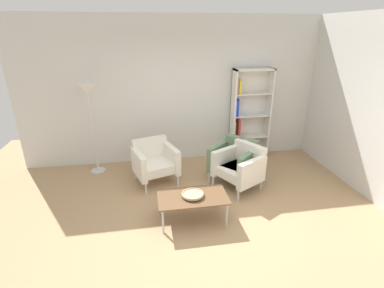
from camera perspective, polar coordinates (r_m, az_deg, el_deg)
name	(u,v)px	position (r m, az deg, el deg)	size (l,w,h in m)	color
ground_plane	(206,227)	(4.23, 2.86, -16.30)	(8.32, 8.32, 0.00)	tan
plaster_back_panel	(182,91)	(5.86, -2.04, 10.49)	(6.40, 0.12, 2.90)	silver
plaster_right_partition	(376,109)	(5.39, 33.02, 5.92)	(0.12, 5.20, 2.90)	silver
bookshelf_tall	(247,116)	(6.11, 10.97, 5.53)	(0.80, 0.30, 1.90)	silver
coffee_table_low	(193,198)	(4.16, 0.14, -10.80)	(1.00, 0.56, 0.40)	brown
decorative_bowl	(193,194)	(4.12, 0.14, -10.02)	(0.32, 0.32, 0.05)	tan
armchair_near_window	(154,161)	(5.19, -7.53, -3.34)	(0.87, 0.83, 0.78)	white
armchair_by_bookshelf	(240,166)	(5.02, 9.68, -4.37)	(0.91, 0.93, 0.78)	white
armchair_corner_red	(234,160)	(5.23, 8.51, -3.18)	(0.95, 0.95, 0.78)	slate
floor_lamp_torchiere	(89,99)	(5.49, -20.00, 8.38)	(0.32, 0.32, 1.74)	silver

